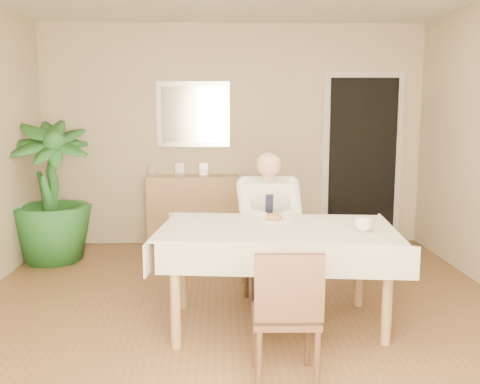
{
  "coord_description": "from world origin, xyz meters",
  "views": [
    {
      "loc": [
        -0.16,
        -3.88,
        1.6
      ],
      "look_at": [
        0.0,
        0.35,
        0.95
      ],
      "focal_mm": 40.0,
      "sensor_mm": 36.0,
      "label": 1
    }
  ],
  "objects_px": {
    "chair_far": "(266,229)",
    "chair_near": "(287,311)",
    "sideboard": "(194,211)",
    "potted_palm": "(50,192)",
    "seated_man": "(269,219)",
    "coffee_mug": "(363,224)",
    "dining_table": "(277,238)"
  },
  "relations": [
    {
      "from": "dining_table",
      "to": "chair_far",
      "type": "bearing_deg",
      "value": 96.15
    },
    {
      "from": "chair_near",
      "to": "seated_man",
      "type": "distance_m",
      "value": 1.5
    },
    {
      "from": "chair_near",
      "to": "potted_palm",
      "type": "distance_m",
      "value": 3.48
    },
    {
      "from": "coffee_mug",
      "to": "chair_near",
      "type": "bearing_deg",
      "value": -130.58
    },
    {
      "from": "chair_far",
      "to": "potted_palm",
      "type": "distance_m",
      "value": 2.4
    },
    {
      "from": "seated_man",
      "to": "sideboard",
      "type": "bearing_deg",
      "value": 112.15
    },
    {
      "from": "chair_far",
      "to": "chair_near",
      "type": "distance_m",
      "value": 1.78
    },
    {
      "from": "chair_far",
      "to": "coffee_mug",
      "type": "distance_m",
      "value": 1.23
    },
    {
      "from": "seated_man",
      "to": "coffee_mug",
      "type": "xyz_separation_m",
      "value": [
        0.6,
        -0.75,
        0.11
      ]
    },
    {
      "from": "seated_man",
      "to": "potted_palm",
      "type": "height_order",
      "value": "potted_palm"
    },
    {
      "from": "sideboard",
      "to": "potted_palm",
      "type": "distance_m",
      "value": 1.62
    },
    {
      "from": "seated_man",
      "to": "sideboard",
      "type": "xyz_separation_m",
      "value": [
        -0.73,
        1.79,
        -0.27
      ]
    },
    {
      "from": "dining_table",
      "to": "potted_palm",
      "type": "relative_size",
      "value": 1.22
    },
    {
      "from": "potted_palm",
      "to": "chair_far",
      "type": "bearing_deg",
      "value": -22.83
    },
    {
      "from": "chair_far",
      "to": "seated_man",
      "type": "relative_size",
      "value": 0.76
    },
    {
      "from": "seated_man",
      "to": "potted_palm",
      "type": "bearing_deg",
      "value": 151.03
    },
    {
      "from": "chair_far",
      "to": "seated_man",
      "type": "bearing_deg",
      "value": -88.84
    },
    {
      "from": "chair_near",
      "to": "coffee_mug",
      "type": "height_order",
      "value": "coffee_mug"
    },
    {
      "from": "chair_near",
      "to": "sideboard",
      "type": "bearing_deg",
      "value": 103.62
    },
    {
      "from": "chair_near",
      "to": "sideboard",
      "type": "xyz_separation_m",
      "value": [
        -0.69,
        3.27,
        -0.04
      ]
    },
    {
      "from": "dining_table",
      "to": "sideboard",
      "type": "distance_m",
      "value": 2.5
    },
    {
      "from": "chair_near",
      "to": "potted_palm",
      "type": "height_order",
      "value": "potted_palm"
    },
    {
      "from": "coffee_mug",
      "to": "sideboard",
      "type": "relative_size",
      "value": 0.12
    },
    {
      "from": "coffee_mug",
      "to": "sideboard",
      "type": "bearing_deg",
      "value": 117.57
    },
    {
      "from": "chair_far",
      "to": "seated_man",
      "type": "distance_m",
      "value": 0.33
    },
    {
      "from": "coffee_mug",
      "to": "potted_palm",
      "type": "relative_size",
      "value": 0.09
    },
    {
      "from": "coffee_mug",
      "to": "potted_palm",
      "type": "bearing_deg",
      "value": 144.91
    },
    {
      "from": "chair_far",
      "to": "seated_man",
      "type": "height_order",
      "value": "seated_man"
    },
    {
      "from": "chair_far",
      "to": "coffee_mug",
      "type": "relative_size",
      "value": 7.23
    },
    {
      "from": "potted_palm",
      "to": "sideboard",
      "type": "bearing_deg",
      "value": 21.06
    },
    {
      "from": "chair_near",
      "to": "potted_palm",
      "type": "bearing_deg",
      "value": 130.4
    },
    {
      "from": "dining_table",
      "to": "chair_near",
      "type": "xyz_separation_m",
      "value": [
        -0.04,
        -0.89,
        -0.21
      ]
    }
  ]
}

